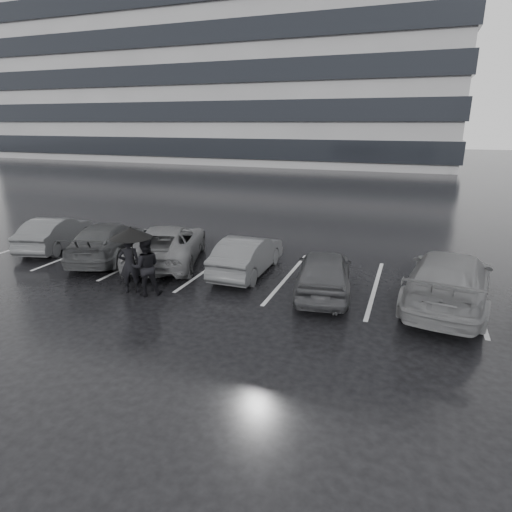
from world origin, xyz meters
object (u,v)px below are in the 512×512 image
object	(u,v)px
car_west_a	(247,255)
pedestrian_right	(146,267)
car_main	(324,272)
car_west_c	(109,241)
pedestrian_left	(130,265)
car_east	(449,279)
car_west_b	(168,244)
car_west_d	(56,233)

from	to	relation	value
car_west_a	pedestrian_right	xyz separation A→B (m)	(-2.07, -2.81, 0.23)
car_main	car_west_a	size ratio (longest dim) A/B	1.01
car_west_c	pedestrian_left	world-z (taller)	pedestrian_left
car_west_c	car_east	bearing A→B (deg)	161.87
car_west_a	car_west_b	bearing A→B (deg)	-1.64
pedestrian_right	car_west_a	bearing A→B (deg)	-161.09
car_east	pedestrian_left	size ratio (longest dim) A/B	3.02
car_main	car_west_c	distance (m)	8.19
car_west_b	pedestrian_left	world-z (taller)	pedestrian_left
car_main	car_west_d	distance (m)	11.05
car_west_a	car_west_d	distance (m)	8.26
car_west_d	pedestrian_right	size ratio (longest dim) A/B	2.24
car_west_a	pedestrian_right	bearing A→B (deg)	53.10
pedestrian_left	pedestrian_right	xyz separation A→B (m)	(0.56, -0.02, 0.01)
car_west_d	car_east	bearing A→B (deg)	162.64
pedestrian_left	pedestrian_right	size ratio (longest dim) A/B	0.99
car_west_c	car_west_d	bearing A→B (deg)	-23.44
car_west_a	car_west_c	world-z (taller)	car_west_c
car_west_a	car_west_c	distance (m)	5.42
car_west_b	car_west_c	distance (m)	2.33
car_main	car_west_a	bearing A→B (deg)	-26.39
car_east	pedestrian_right	distance (m)	8.53
pedestrian_left	car_west_a	bearing A→B (deg)	-163.93
car_west_d	pedestrian_left	distance (m)	6.31
car_main	car_west_a	xyz separation A→B (m)	(-2.76, 0.86, -0.02)
car_west_b	car_west_c	size ratio (longest dim) A/B	1.07
car_west_d	car_east	world-z (taller)	car_east
car_west_c	pedestrian_right	xyz separation A→B (m)	(3.34, -2.54, 0.20)
car_west_c	car_east	world-z (taller)	car_east
car_west_a	car_west_d	size ratio (longest dim) A/B	1.00
car_west_c	car_west_d	distance (m)	2.86
car_main	car_west_c	world-z (taller)	car_west_c
car_west_b	car_west_d	world-z (taller)	car_west_b
car_west_b	pedestrian_right	distance (m)	3.05
car_west_b	car_west_d	distance (m)	5.15
car_west_a	pedestrian_left	distance (m)	3.84
car_west_d	pedestrian_left	size ratio (longest dim) A/B	2.27
car_west_b	pedestrian_right	bearing A→B (deg)	90.48
car_west_a	car_west_b	distance (m)	3.10
car_west_c	pedestrian_right	world-z (taller)	pedestrian_right
car_west_a	pedestrian_left	xyz separation A→B (m)	(-2.63, -2.79, 0.22)
pedestrian_right	car_west_c	bearing A→B (deg)	-71.92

